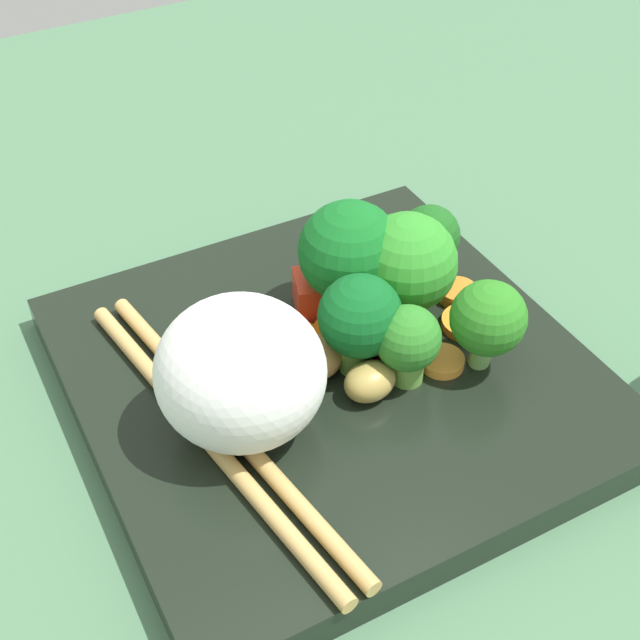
{
  "coord_description": "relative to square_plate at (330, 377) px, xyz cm",
  "views": [
    {
      "loc": [
        -28.39,
        16.67,
        33.87
      ],
      "look_at": [
        1.34,
        -0.16,
        3.9
      ],
      "focal_mm": 48.72,
      "sensor_mm": 36.0,
      "label": 1
    }
  ],
  "objects": [
    {
      "name": "broccoli_floret_4",
      "position": [
        3.12,
        -3.01,
        5.09
      ],
      "size": [
        5.6,
        5.6,
        7.16
      ],
      "color": "#82B256",
      "rests_on": "square_plate"
    },
    {
      "name": "pepper_chunk_3",
      "position": [
        4.19,
        -1.64,
        2.09
      ],
      "size": [
        3.28,
        3.24,
        2.27
      ],
      "primitive_type": "cube",
      "rotation": [
        0.0,
        0.0,
        2.81
      ],
      "color": "red",
      "rests_on": "square_plate"
    },
    {
      "name": "carrot_slice_5",
      "position": [
        -2.97,
        -5.1,
        1.22
      ],
      "size": [
        2.44,
        2.44,
        0.54
      ],
      "primitive_type": "cylinder",
      "rotation": [
        0.0,
        0.0,
        3.11
      ],
      "color": "orange",
      "rests_on": "square_plate"
    },
    {
      "name": "square_plate",
      "position": [
        0.0,
        0.0,
        0.0
      ],
      "size": [
        26.3,
        26.3,
        1.9
      ],
      "primitive_type": "cube",
      "rotation": [
        0.0,
        0.0,
        -0.02
      ],
      "color": "black",
      "rests_on": "ground_plane"
    },
    {
      "name": "carrot_slice_3",
      "position": [
        1.09,
        -9.07,
        1.33
      ],
      "size": [
        2.76,
        2.76,
        0.76
      ],
      "primitive_type": "cylinder",
      "rotation": [
        0.0,
        0.0,
        4.99
      ],
      "color": "orange",
      "rests_on": "square_plate"
    },
    {
      "name": "ground_plane",
      "position": [
        0.0,
        0.0,
        -1.95
      ],
      "size": [
        110.0,
        110.0,
        2.0
      ],
      "primitive_type": "cube",
      "color": "#46704E"
    },
    {
      "name": "chicken_piece_1",
      "position": [
        -0.03,
        0.8,
        1.82
      ],
      "size": [
        4.0,
        3.94,
        1.74
      ],
      "primitive_type": "ellipsoid",
      "rotation": [
        0.0,
        0.0,
        2.5
      ],
      "color": "#B9864A",
      "rests_on": "square_plate"
    },
    {
      "name": "pepper_chunk_0",
      "position": [
        -0.72,
        -3.42,
        1.81
      ],
      "size": [
        3.1,
        2.88,
        1.71
      ],
      "primitive_type": "cube",
      "rotation": [
        0.0,
        0.0,
        0.36
      ],
      "color": "red",
      "rests_on": "square_plate"
    },
    {
      "name": "chicken_piece_0",
      "position": [
        4.71,
        -6.83,
        1.92
      ],
      "size": [
        3.32,
        3.07,
        1.93
      ],
      "primitive_type": "ellipsoid",
      "rotation": [
        0.0,
        0.0,
        6.0
      ],
      "color": "tan",
      "rests_on": "square_plate"
    },
    {
      "name": "rice_mound",
      "position": [
        -1.75,
        5.82,
        4.65
      ],
      "size": [
        10.63,
        10.77,
        7.39
      ],
      "primitive_type": "ellipsoid",
      "rotation": [
        0.0,
        0.0,
        1.07
      ],
      "color": "white",
      "rests_on": "square_plate"
    },
    {
      "name": "chopstick_pair",
      "position": [
        -1.66,
        7.28,
        1.37
      ],
      "size": [
        22.5,
        4.91,
        0.83
      ],
      "rotation": [
        0.0,
        0.0,
        3.27
      ],
      "color": "tan",
      "rests_on": "square_plate"
    },
    {
      "name": "broccoli_floret_2",
      "position": [
        -2.86,
        -2.82,
        3.59
      ],
      "size": [
        3.41,
        3.41,
        4.56
      ],
      "color": "#65A23F",
      "rests_on": "square_plate"
    },
    {
      "name": "broccoli_floret_3",
      "position": [
        -4.01,
        -6.86,
        4.16
      ],
      "size": [
        3.93,
        3.93,
        5.34
      ],
      "color": "#74AE5A",
      "rests_on": "square_plate"
    },
    {
      "name": "carrot_slice_0",
      "position": [
        -1.18,
        -8.14,
        1.2
      ],
      "size": [
        3.19,
        3.19,
        0.5
      ],
      "primitive_type": "cylinder",
      "rotation": [
        0.0,
        0.0,
        6.2
      ],
      "color": "orange",
      "rests_on": "square_plate"
    },
    {
      "name": "broccoli_floret_1",
      "position": [
        -0.79,
        -1.26,
        4.18
      ],
      "size": [
        4.34,
        4.34,
        5.61
      ],
      "color": "#5F9639",
      "rests_on": "square_plate"
    },
    {
      "name": "carrot_slice_4",
      "position": [
        2.31,
        0.69,
        1.18
      ],
      "size": [
        3.55,
        3.55,
        0.45
      ],
      "primitive_type": "cylinder",
      "rotation": [
        0.0,
        0.0,
        1.08
      ],
      "color": "orange",
      "rests_on": "square_plate"
    },
    {
      "name": "broccoli_floret_0",
      "position": [
        1.25,
        -5.41,
        4.73
      ],
      "size": [
        5.48,
        5.48,
        6.67
      ],
      "color": "#55A04A",
      "rests_on": "square_plate"
    },
    {
      "name": "carrot_slice_1",
      "position": [
        5.14,
        -4.17,
        1.19
      ],
      "size": [
        2.49,
        2.49,
        0.48
      ],
      "primitive_type": "cylinder",
      "rotation": [
        0.0,
        0.0,
        4.58
      ],
      "color": "orange",
      "rests_on": "square_plate"
    },
    {
      "name": "carrot_slice_2",
      "position": [
        1.49,
        -1.31,
        1.33
      ],
      "size": [
        2.75,
        2.75,
        0.76
      ],
      "primitive_type": "cylinder",
      "rotation": [
        0.0,
        0.0,
        6.25
      ],
      "color": "orange",
      "rests_on": "square_plate"
    },
    {
      "name": "broccoli_floret_5",
      "position": [
        3.03,
        -8.15,
        4.34
      ],
      "size": [
        3.47,
        3.47,
        5.37
      ],
      "color": "#71BF56",
      "rests_on": "square_plate"
    },
    {
      "name": "chicken_piece_2",
      "position": [
        -2.93,
        -0.62,
        1.92
      ],
      "size": [
        2.56,
        3.08,
        1.94
      ],
      "primitive_type": "ellipsoid",
      "rotation": [
        0.0,
        0.0,
        4.84
      ],
      "color": "#AE9248",
      "rests_on": "square_plate"
    }
  ]
}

